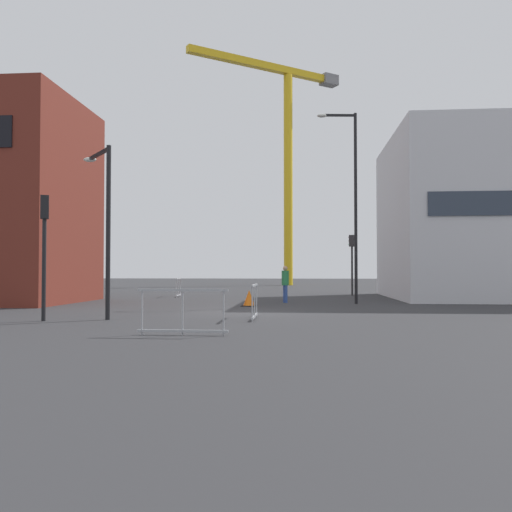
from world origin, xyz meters
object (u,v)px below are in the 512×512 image
Objects in this scene: streetlamp_tall at (352,193)px; streetlamp_short at (105,212)px; traffic_light_crosswalk at (352,254)px; pedestrian_walking at (285,281)px; traffic_light_near at (44,236)px; traffic_cone_orange at (249,299)px; construction_crane at (285,138)px.

streetlamp_tall is 1.62× the size of streetlamp_short.
traffic_light_crosswalk reaches higher than pedestrian_walking.
streetlamp_tall is 13.72m from traffic_light_near.
streetlamp_short reaches higher than traffic_cone_orange.
streetlamp_tall is 5.07m from pedestrian_walking.
traffic_cone_orange is at bearing 58.34° from streetlamp_short.
traffic_cone_orange is (-5.26, -10.10, -2.16)m from traffic_light_crosswalk.
streetlamp_short is at bearing -119.15° from traffic_light_crosswalk.
construction_crane is 35.08m from traffic_cone_orange.
construction_crane is 25.55m from traffic_light_crosswalk.
traffic_light_near is at bearing -125.47° from pedestrian_walking.
streetlamp_tall is at bearing 44.60° from streetlamp_short.
streetlamp_tall reaches higher than traffic_light_crosswalk.
pedestrian_walking is (-3.80, -7.56, -1.47)m from traffic_light_crosswalk.
streetlamp_short is (-8.41, -8.30, -1.69)m from streetlamp_tall.
construction_crane is 31.78m from streetlamp_tall.
traffic_light_near is 20.32m from traffic_light_crosswalk.
streetlamp_short is at bearing 27.70° from traffic_light_near.
streetlamp_tall is at bearing 42.45° from traffic_light_near.
construction_crane is 40.20m from streetlamp_short.
construction_crane is 41.41m from traffic_light_near.
traffic_light_near is at bearing -152.30° from streetlamp_short.
streetlamp_tall is 5.05× the size of pedestrian_walking.
streetlamp_tall reaches higher than pedestrian_walking.
pedestrian_walking is (0.89, -29.30, -14.03)m from construction_crane.
traffic_light_crosswalk is (0.76, 8.16, -2.55)m from streetlamp_tall.
traffic_light_near is (-1.54, -0.81, -0.80)m from streetlamp_short.
streetlamp_tall reaches higher than traffic_light_near.
pedestrian_walking is at bearing -88.26° from construction_crane.
streetlamp_tall is 8.58m from traffic_light_crosswalk.
streetlamp_tall is at bearing -95.34° from traffic_light_crosswalk.
traffic_cone_orange is (3.92, 6.36, -3.02)m from streetlamp_short.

